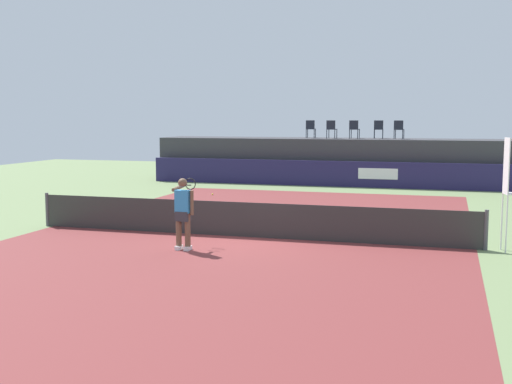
% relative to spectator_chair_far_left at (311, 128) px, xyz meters
% --- Properties ---
extents(ground_plane, '(48.00, 48.00, 0.00)m').
position_rel_spectator_chair_far_left_xyz_m(ground_plane, '(1.43, -12.48, -2.69)').
color(ground_plane, '#6B7F51').
extents(court_inner, '(12.00, 22.00, 0.00)m').
position_rel_spectator_chair_far_left_xyz_m(court_inner, '(1.43, -15.48, -2.69)').
color(court_inner, maroon).
rests_on(court_inner, ground).
extents(sponsor_wall, '(18.00, 0.22, 1.20)m').
position_rel_spectator_chair_far_left_xyz_m(sponsor_wall, '(1.44, -1.98, -2.09)').
color(sponsor_wall, '#231E4C').
rests_on(sponsor_wall, ground).
extents(spectator_platform, '(18.00, 2.80, 2.20)m').
position_rel_spectator_chair_far_left_xyz_m(spectator_platform, '(1.43, -0.18, -1.59)').
color(spectator_platform, '#38383D').
rests_on(spectator_platform, ground).
extents(spectator_chair_far_left, '(0.46, 0.46, 0.89)m').
position_rel_spectator_chair_far_left_xyz_m(spectator_chair_far_left, '(0.00, 0.00, 0.00)').
color(spectator_chair_far_left, '#1E232D').
rests_on(spectator_chair_far_left, spectator_platform).
extents(spectator_chair_left, '(0.47, 0.47, 0.89)m').
position_rel_spectator_chair_far_left_xyz_m(spectator_chair_left, '(1.14, -0.48, 0.00)').
color(spectator_chair_left, '#1E232D').
rests_on(spectator_chair_left, spectator_platform).
extents(spectator_chair_center, '(0.47, 0.47, 0.89)m').
position_rel_spectator_chair_far_left_xyz_m(spectator_chair_center, '(2.23, -0.30, 0.00)').
color(spectator_chair_center, '#1E232D').
rests_on(spectator_chair_center, spectator_platform).
extents(spectator_chair_right, '(0.47, 0.47, 0.89)m').
position_rel_spectator_chair_far_left_xyz_m(spectator_chair_right, '(3.38, -0.03, 0.00)').
color(spectator_chair_right, '#1E232D').
rests_on(spectator_chair_right, spectator_platform).
extents(spectator_chair_far_right, '(0.47, 0.47, 0.89)m').
position_rel_spectator_chair_far_left_xyz_m(spectator_chair_far_right, '(4.36, -0.24, 0.00)').
color(spectator_chair_far_right, '#1E232D').
rests_on(spectator_chair_far_right, spectator_platform).
extents(umpire_chair, '(0.52, 0.52, 2.76)m').
position_rel_spectator_chair_far_left_xyz_m(umpire_chair, '(8.12, -15.50, -1.11)').
color(umpire_chair, white).
rests_on(umpire_chair, ground).
extents(tennis_net, '(12.40, 0.02, 0.95)m').
position_rel_spectator_chair_far_left_xyz_m(tennis_net, '(1.43, -15.48, -2.22)').
color(tennis_net, '#2D2D2D').
rests_on(tennis_net, ground).
extents(net_post_near, '(0.10, 0.10, 1.00)m').
position_rel_spectator_chair_far_left_xyz_m(net_post_near, '(-4.77, -15.48, -2.19)').
color(net_post_near, '#4C4C51').
rests_on(net_post_near, ground).
extents(net_post_far, '(0.10, 0.10, 1.00)m').
position_rel_spectator_chair_far_left_xyz_m(net_post_far, '(7.63, -15.48, -2.19)').
color(net_post_far, '#4C4C51').
rests_on(net_post_far, ground).
extents(tennis_player, '(0.65, 1.14, 1.77)m').
position_rel_spectator_chair_far_left_xyz_m(tennis_player, '(0.51, -17.54, -1.73)').
color(tennis_player, white).
rests_on(tennis_player, court_inner).
extents(tennis_ball, '(0.07, 0.07, 0.07)m').
position_rel_spectator_chair_far_left_xyz_m(tennis_ball, '(-2.74, -6.80, -2.66)').
color(tennis_ball, '#D8EA33').
rests_on(tennis_ball, court_inner).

